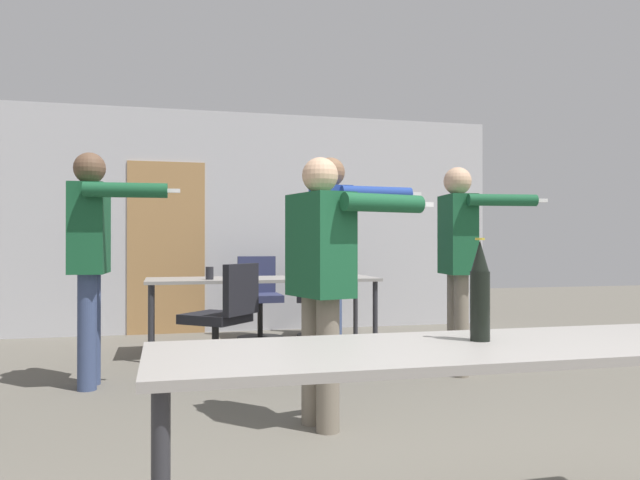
{
  "coord_description": "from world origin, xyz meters",
  "views": [
    {
      "loc": [
        -1.12,
        -1.43,
        1.08
      ],
      "look_at": [
        -0.13,
        2.56,
        1.1
      ],
      "focal_mm": 35.0,
      "sensor_mm": 36.0,
      "label": 1
    }
  ],
  "objects_px": {
    "person_center_tall": "(332,243)",
    "office_chair_far_left": "(320,300)",
    "person_right_polo": "(459,248)",
    "drink_cup": "(210,273)",
    "beer_bottle": "(480,292)",
    "office_chair_mid_tucked": "(223,322)",
    "person_left_plaid": "(92,245)",
    "person_far_watching": "(322,266)",
    "office_chair_side_rolled": "(259,300)"
  },
  "relations": [
    {
      "from": "person_center_tall",
      "to": "person_far_watching",
      "type": "relative_size",
      "value": 1.12
    },
    {
      "from": "person_center_tall",
      "to": "drink_cup",
      "type": "bearing_deg",
      "value": -146.19
    },
    {
      "from": "person_left_plaid",
      "to": "office_chair_mid_tucked",
      "type": "relative_size",
      "value": 1.94
    },
    {
      "from": "person_left_plaid",
      "to": "office_chair_side_rolled",
      "type": "height_order",
      "value": "person_left_plaid"
    },
    {
      "from": "office_chair_side_rolled",
      "to": "beer_bottle",
      "type": "xyz_separation_m",
      "value": [
        0.04,
        -5.01,
        0.47
      ]
    },
    {
      "from": "office_chair_far_left",
      "to": "drink_cup",
      "type": "height_order",
      "value": "office_chair_far_left"
    },
    {
      "from": "office_chair_side_rolled",
      "to": "drink_cup",
      "type": "height_order",
      "value": "office_chair_side_rolled"
    },
    {
      "from": "beer_bottle",
      "to": "drink_cup",
      "type": "height_order",
      "value": "beer_bottle"
    },
    {
      "from": "person_far_watching",
      "to": "beer_bottle",
      "type": "bearing_deg",
      "value": -8.52
    },
    {
      "from": "person_far_watching",
      "to": "person_right_polo",
      "type": "relative_size",
      "value": 0.93
    },
    {
      "from": "office_chair_side_rolled",
      "to": "beer_bottle",
      "type": "relative_size",
      "value": 2.55
    },
    {
      "from": "office_chair_side_rolled",
      "to": "person_far_watching",
      "type": "bearing_deg",
      "value": 86.98
    },
    {
      "from": "person_right_polo",
      "to": "drink_cup",
      "type": "bearing_deg",
      "value": -116.64
    },
    {
      "from": "person_center_tall",
      "to": "office_chair_mid_tucked",
      "type": "distance_m",
      "value": 1.14
    },
    {
      "from": "person_left_plaid",
      "to": "office_chair_mid_tucked",
      "type": "xyz_separation_m",
      "value": [
        1.01,
        0.31,
        -0.64
      ]
    },
    {
      "from": "person_center_tall",
      "to": "office_chair_side_rolled",
      "type": "bearing_deg",
      "value": -177.68
    },
    {
      "from": "beer_bottle",
      "to": "drink_cup",
      "type": "bearing_deg",
      "value": 99.52
    },
    {
      "from": "office_chair_side_rolled",
      "to": "person_right_polo",
      "type": "bearing_deg",
      "value": 118.89
    },
    {
      "from": "person_far_watching",
      "to": "office_chair_mid_tucked",
      "type": "relative_size",
      "value": 1.74
    },
    {
      "from": "person_right_polo",
      "to": "office_chair_side_rolled",
      "type": "distance_m",
      "value": 2.73
    },
    {
      "from": "person_center_tall",
      "to": "office_chair_mid_tucked",
      "type": "height_order",
      "value": "person_center_tall"
    },
    {
      "from": "person_center_tall",
      "to": "office_chair_side_rolled",
      "type": "height_order",
      "value": "person_center_tall"
    },
    {
      "from": "office_chair_far_left",
      "to": "beer_bottle",
      "type": "height_order",
      "value": "beer_bottle"
    },
    {
      "from": "person_right_polo",
      "to": "office_chair_far_left",
      "type": "distance_m",
      "value": 2.49
    },
    {
      "from": "person_right_polo",
      "to": "beer_bottle",
      "type": "xyz_separation_m",
      "value": [
        -1.27,
        -2.69,
        -0.14
      ]
    },
    {
      "from": "person_left_plaid",
      "to": "drink_cup",
      "type": "height_order",
      "value": "person_left_plaid"
    },
    {
      "from": "office_chair_mid_tucked",
      "to": "office_chair_far_left",
      "type": "height_order",
      "value": "office_chair_mid_tucked"
    },
    {
      "from": "person_center_tall",
      "to": "person_right_polo",
      "type": "height_order",
      "value": "person_center_tall"
    },
    {
      "from": "person_left_plaid",
      "to": "person_far_watching",
      "type": "bearing_deg",
      "value": 48.23
    },
    {
      "from": "office_chair_far_left",
      "to": "beer_bottle",
      "type": "relative_size",
      "value": 2.5
    },
    {
      "from": "person_center_tall",
      "to": "person_far_watching",
      "type": "xyz_separation_m",
      "value": [
        -0.41,
        -1.29,
        -0.13
      ]
    },
    {
      "from": "person_left_plaid",
      "to": "drink_cup",
      "type": "bearing_deg",
      "value": 139.7
    },
    {
      "from": "drink_cup",
      "to": "office_chair_mid_tucked",
      "type": "bearing_deg",
      "value": -85.02
    },
    {
      "from": "office_chair_mid_tucked",
      "to": "person_right_polo",
      "type": "bearing_deg",
      "value": -65.9
    },
    {
      "from": "office_chair_side_rolled",
      "to": "person_center_tall",
      "type": "bearing_deg",
      "value": 96.36
    },
    {
      "from": "person_left_plaid",
      "to": "person_far_watching",
      "type": "xyz_separation_m",
      "value": [
        1.43,
        -1.41,
        -0.11
      ]
    },
    {
      "from": "beer_bottle",
      "to": "drink_cup",
      "type": "relative_size",
      "value": 3.03
    },
    {
      "from": "person_left_plaid",
      "to": "office_chair_far_left",
      "type": "distance_m",
      "value": 3.16
    },
    {
      "from": "person_left_plaid",
      "to": "office_chair_side_rolled",
      "type": "relative_size",
      "value": 1.9
    },
    {
      "from": "person_far_watching",
      "to": "office_chair_far_left",
      "type": "bearing_deg",
      "value": 150.91
    },
    {
      "from": "person_left_plaid",
      "to": "office_chair_far_left",
      "type": "height_order",
      "value": "person_left_plaid"
    },
    {
      "from": "beer_bottle",
      "to": "person_center_tall",
      "type": "bearing_deg",
      "value": 85.39
    },
    {
      "from": "person_center_tall",
      "to": "person_left_plaid",
      "type": "distance_m",
      "value": 1.84
    },
    {
      "from": "person_center_tall",
      "to": "office_chair_far_left",
      "type": "relative_size",
      "value": 1.95
    },
    {
      "from": "person_right_polo",
      "to": "office_chair_side_rolled",
      "type": "relative_size",
      "value": 1.84
    },
    {
      "from": "person_far_watching",
      "to": "office_chair_side_rolled",
      "type": "bearing_deg",
      "value": 162.45
    },
    {
      "from": "drink_cup",
      "to": "person_center_tall",
      "type": "bearing_deg",
      "value": -51.48
    },
    {
      "from": "person_right_polo",
      "to": "drink_cup",
      "type": "xyz_separation_m",
      "value": [
        -1.94,
        1.27,
        -0.25
      ]
    },
    {
      "from": "person_left_plaid",
      "to": "person_right_polo",
      "type": "distance_m",
      "value": 2.89
    },
    {
      "from": "person_left_plaid",
      "to": "person_far_watching",
      "type": "distance_m",
      "value": 2.01
    }
  ]
}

